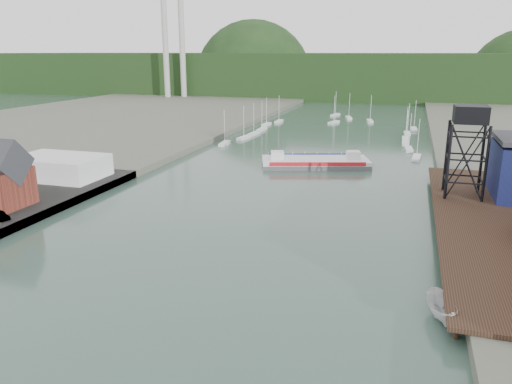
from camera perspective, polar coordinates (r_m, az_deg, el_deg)
The scene contains 10 objects.
ground at distance 50.73m, azimuth -16.36°, elevation -17.13°, with size 600.00×600.00×0.00m, color #304B40.
east_pier at distance 84.60m, azimuth 24.43°, elevation -2.97°, with size 14.00×70.00×2.45m.
white_shed at distance 111.84m, azimuth -21.53°, elevation 2.70°, with size 18.00×12.00×4.50m, color silver.
lift_tower at distance 94.12m, azimuth 23.27°, elevation 7.56°, with size 6.50×6.50×16.00m.
marina_sailboats at distance 177.16m, azimuth 8.88°, elevation 6.92°, with size 57.71×92.65×0.90m.
smokestacks at distance 297.78m, azimuth -9.37°, elevation 16.14°, with size 11.20×8.20×60.00m.
distant_hills at distance 337.91m, azimuth 12.47°, elevation 12.58°, with size 500.00×120.00×80.00m.
chain_ferry at distance 122.65m, azimuth 6.77°, elevation 3.44°, with size 27.55×17.42×3.70m.
motorboat at distance 56.60m, azimuth 20.45°, elevation -12.41°, with size 2.42×6.44×2.49m, color silver.
car_west_b at distance 87.70m, azimuth -27.23°, elevation -2.46°, with size 1.35×3.86×1.27m, color #999999.
Camera 1 is at (25.02, -34.89, 27.02)m, focal length 35.00 mm.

